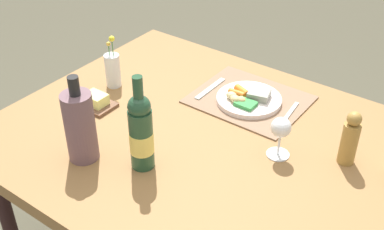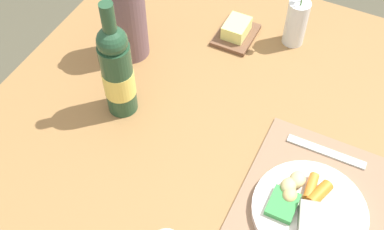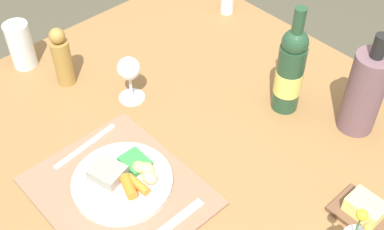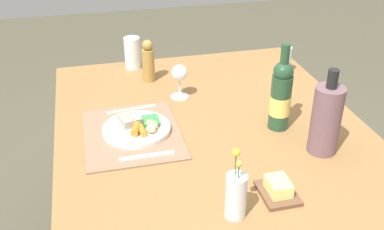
% 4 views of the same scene
% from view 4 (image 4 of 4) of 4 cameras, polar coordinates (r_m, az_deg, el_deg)
% --- Properties ---
extents(dining_table, '(1.34, 1.10, 0.75)m').
position_cam_4_polar(dining_table, '(1.68, 2.42, -3.27)').
color(dining_table, olive).
rests_on(dining_table, ground_plane).
extents(placemat, '(0.40, 0.33, 0.01)m').
position_cam_4_polar(placemat, '(1.61, -7.45, -2.31)').
color(placemat, '#8A6A50').
rests_on(placemat, dining_table).
extents(dinner_plate, '(0.24, 0.24, 0.05)m').
position_cam_4_polar(dinner_plate, '(1.61, -6.78, -1.55)').
color(dinner_plate, white).
rests_on(dinner_plate, placemat).
extents(fork, '(0.04, 0.19, 0.00)m').
position_cam_4_polar(fork, '(1.76, -7.51, 0.72)').
color(fork, silver).
rests_on(fork, placemat).
extents(knife, '(0.02, 0.18, 0.00)m').
position_cam_4_polar(knife, '(1.48, -5.59, -5.09)').
color(knife, silver).
rests_on(knife, placemat).
extents(water_tumbler, '(0.07, 0.07, 0.14)m').
position_cam_4_polar(water_tumbler, '(2.11, -7.39, 7.42)').
color(water_tumbler, silver).
rests_on(water_tumbler, dining_table).
extents(butter_dish, '(0.13, 0.10, 0.05)m').
position_cam_4_polar(butter_dish, '(1.35, 10.63, -9.04)').
color(butter_dish, brown).
rests_on(butter_dish, dining_table).
extents(wine_glass, '(0.07, 0.07, 0.14)m').
position_cam_4_polar(wine_glass, '(1.81, -1.56, 5.03)').
color(wine_glass, white).
rests_on(wine_glass, dining_table).
extents(cooler_bottle, '(0.09, 0.09, 0.29)m').
position_cam_4_polar(cooler_bottle, '(1.52, 16.30, -0.50)').
color(cooler_bottle, '#6D5058').
rests_on(cooler_bottle, dining_table).
extents(flower_vase, '(0.06, 0.06, 0.21)m').
position_cam_4_polar(flower_vase, '(1.23, 5.47, -9.83)').
color(flower_vase, silver).
rests_on(flower_vase, dining_table).
extents(wine_bottle, '(0.07, 0.07, 0.31)m').
position_cam_4_polar(wine_bottle, '(1.61, 10.97, 2.38)').
color(wine_bottle, '#23472D').
rests_on(wine_bottle, dining_table).
extents(pepper_mill, '(0.05, 0.05, 0.18)m').
position_cam_4_polar(pepper_mill, '(1.96, -5.45, 6.61)').
color(pepper_mill, '#A57D3A').
rests_on(pepper_mill, dining_table).
extents(salt_shaker, '(0.05, 0.05, 0.12)m').
position_cam_4_polar(salt_shaker, '(2.09, 11.58, 6.72)').
color(salt_shaker, white).
rests_on(salt_shaker, dining_table).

